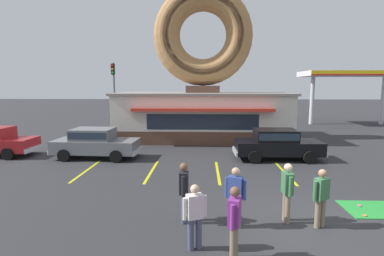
{
  "coord_description": "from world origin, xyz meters",
  "views": [
    {
      "loc": [
        -2.83,
        -8.07,
        3.84
      ],
      "look_at": [
        -3.31,
        5.0,
        2.0
      ],
      "focal_mm": 28.0,
      "sensor_mm": 36.0,
      "label": 1
    }
  ],
  "objects_px": {
    "car_black": "(277,143)",
    "pedestrian_crossing_woman": "(195,214)",
    "pedestrian_beanie_man": "(234,220)",
    "trash_bin": "(106,138)",
    "pedestrian_blue_sweater_man": "(235,194)",
    "traffic_light_pole": "(114,88)",
    "pedestrian_hooded_kid": "(184,189)",
    "pedestrian_leather_jacket_man": "(321,195)",
    "car_grey": "(95,142)",
    "pedestrian_clipboard_woman": "(287,190)"
  },
  "relations": [
    {
      "from": "car_grey",
      "to": "traffic_light_pole",
      "type": "relative_size",
      "value": 0.8
    },
    {
      "from": "pedestrian_blue_sweater_man",
      "to": "pedestrian_clipboard_woman",
      "type": "distance_m",
      "value": 1.54
    },
    {
      "from": "car_grey",
      "to": "pedestrian_leather_jacket_man",
      "type": "bearing_deg",
      "value": -40.35
    },
    {
      "from": "pedestrian_clipboard_woman",
      "to": "car_grey",
      "type": "bearing_deg",
      "value": 138.01
    },
    {
      "from": "car_grey",
      "to": "pedestrian_hooded_kid",
      "type": "height_order",
      "value": "pedestrian_hooded_kid"
    },
    {
      "from": "car_black",
      "to": "pedestrian_clipboard_woman",
      "type": "height_order",
      "value": "pedestrian_clipboard_woman"
    },
    {
      "from": "car_black",
      "to": "pedestrian_beanie_man",
      "type": "xyz_separation_m",
      "value": [
        -3.18,
        -9.35,
        0.07
      ]
    },
    {
      "from": "pedestrian_hooded_kid",
      "to": "pedestrian_leather_jacket_man",
      "type": "bearing_deg",
      "value": -2.66
    },
    {
      "from": "pedestrian_leather_jacket_man",
      "to": "pedestrian_crossing_woman",
      "type": "distance_m",
      "value": 3.61
    },
    {
      "from": "car_grey",
      "to": "pedestrian_beanie_man",
      "type": "bearing_deg",
      "value": -55.27
    },
    {
      "from": "car_grey",
      "to": "pedestrian_crossing_woman",
      "type": "height_order",
      "value": "car_grey"
    },
    {
      "from": "traffic_light_pole",
      "to": "car_grey",
      "type": "bearing_deg",
      "value": -79.36
    },
    {
      "from": "pedestrian_blue_sweater_man",
      "to": "pedestrian_beanie_man",
      "type": "relative_size",
      "value": 0.99
    },
    {
      "from": "pedestrian_blue_sweater_man",
      "to": "car_black",
      "type": "bearing_deg",
      "value": 68.89
    },
    {
      "from": "car_grey",
      "to": "pedestrian_blue_sweater_man",
      "type": "distance_m",
      "value": 10.17
    },
    {
      "from": "pedestrian_blue_sweater_man",
      "to": "car_grey",
      "type": "bearing_deg",
      "value": 130.77
    },
    {
      "from": "traffic_light_pole",
      "to": "pedestrian_blue_sweater_man",
      "type": "bearing_deg",
      "value": -64.35
    },
    {
      "from": "pedestrian_beanie_man",
      "to": "trash_bin",
      "type": "relative_size",
      "value": 1.74
    },
    {
      "from": "pedestrian_beanie_man",
      "to": "pedestrian_crossing_woman",
      "type": "relative_size",
      "value": 1.07
    },
    {
      "from": "traffic_light_pole",
      "to": "pedestrian_hooded_kid",
      "type": "bearing_deg",
      "value": -67.87
    },
    {
      "from": "pedestrian_hooded_kid",
      "to": "pedestrian_leather_jacket_man",
      "type": "relative_size",
      "value": 1.06
    },
    {
      "from": "pedestrian_leather_jacket_man",
      "to": "trash_bin",
      "type": "xyz_separation_m",
      "value": [
        -9.42,
        10.82,
        -0.4
      ]
    },
    {
      "from": "pedestrian_hooded_kid",
      "to": "pedestrian_crossing_woman",
      "type": "xyz_separation_m",
      "value": [
        0.35,
        -1.42,
        -0.09
      ]
    },
    {
      "from": "car_black",
      "to": "pedestrian_leather_jacket_man",
      "type": "xyz_separation_m",
      "value": [
        -0.66,
        -7.66,
        0.03
      ]
    },
    {
      "from": "car_grey",
      "to": "trash_bin",
      "type": "distance_m",
      "value": 3.26
    },
    {
      "from": "pedestrian_clipboard_woman",
      "to": "pedestrian_hooded_kid",
      "type": "bearing_deg",
      "value": -177.57
    },
    {
      "from": "pedestrian_leather_jacket_man",
      "to": "trash_bin",
      "type": "height_order",
      "value": "pedestrian_leather_jacket_man"
    },
    {
      "from": "trash_bin",
      "to": "traffic_light_pole",
      "type": "xyz_separation_m",
      "value": [
        -1.44,
        6.87,
        3.21
      ]
    },
    {
      "from": "pedestrian_leather_jacket_man",
      "to": "car_black",
      "type": "bearing_deg",
      "value": 85.05
    },
    {
      "from": "pedestrian_clipboard_woman",
      "to": "pedestrian_crossing_woman",
      "type": "relative_size",
      "value": 1.07
    },
    {
      "from": "car_black",
      "to": "pedestrian_beanie_man",
      "type": "height_order",
      "value": "pedestrian_beanie_man"
    },
    {
      "from": "pedestrian_beanie_man",
      "to": "pedestrian_clipboard_woman",
      "type": "bearing_deg",
      "value": 49.75
    },
    {
      "from": "car_grey",
      "to": "pedestrian_leather_jacket_man",
      "type": "height_order",
      "value": "pedestrian_leather_jacket_man"
    },
    {
      "from": "pedestrian_blue_sweater_man",
      "to": "traffic_light_pole",
      "type": "bearing_deg",
      "value": 115.65
    },
    {
      "from": "car_black",
      "to": "traffic_light_pole",
      "type": "height_order",
      "value": "traffic_light_pole"
    },
    {
      "from": "pedestrian_leather_jacket_man",
      "to": "trash_bin",
      "type": "distance_m",
      "value": 14.36
    },
    {
      "from": "pedestrian_leather_jacket_man",
      "to": "pedestrian_beanie_man",
      "type": "height_order",
      "value": "pedestrian_beanie_man"
    },
    {
      "from": "trash_bin",
      "to": "pedestrian_beanie_man",
      "type": "bearing_deg",
      "value": -61.11
    },
    {
      "from": "pedestrian_leather_jacket_man",
      "to": "pedestrian_crossing_woman",
      "type": "bearing_deg",
      "value": -159.77
    },
    {
      "from": "car_black",
      "to": "pedestrian_hooded_kid",
      "type": "distance_m",
      "value": 8.68
    },
    {
      "from": "car_black",
      "to": "pedestrian_crossing_woman",
      "type": "distance_m",
      "value": 9.79
    },
    {
      "from": "pedestrian_hooded_kid",
      "to": "car_grey",
      "type": "bearing_deg",
      "value": 125.09
    },
    {
      "from": "traffic_light_pole",
      "to": "pedestrian_leather_jacket_man",
      "type": "bearing_deg",
      "value": -58.45
    },
    {
      "from": "pedestrian_hooded_kid",
      "to": "pedestrian_crossing_woman",
      "type": "bearing_deg",
      "value": -76.31
    },
    {
      "from": "trash_bin",
      "to": "traffic_light_pole",
      "type": "distance_m",
      "value": 7.71
    },
    {
      "from": "pedestrian_blue_sweater_man",
      "to": "pedestrian_hooded_kid",
      "type": "distance_m",
      "value": 1.44
    },
    {
      "from": "car_black",
      "to": "pedestrian_clipboard_woman",
      "type": "relative_size",
      "value": 2.7
    },
    {
      "from": "car_grey",
      "to": "pedestrian_blue_sweater_man",
      "type": "relative_size",
      "value": 2.75
    },
    {
      "from": "pedestrian_leather_jacket_man",
      "to": "traffic_light_pole",
      "type": "distance_m",
      "value": 20.95
    },
    {
      "from": "car_grey",
      "to": "pedestrian_clipboard_woman",
      "type": "bearing_deg",
      "value": -41.99
    }
  ]
}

